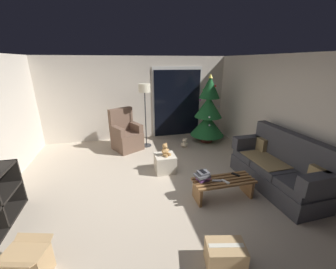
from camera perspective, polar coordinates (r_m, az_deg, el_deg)
The scene contains 20 objects.
ground_plane at distance 4.19m, azimuth -3.17°, elevation -14.66°, with size 7.00×7.00×0.00m, color #B2A38E.
wall_back at distance 6.59m, azimuth -8.35°, elevation 9.71°, with size 5.72×0.12×2.50m, color beige.
wall_right at distance 4.98m, azimuth 30.95°, elevation 3.95°, with size 0.12×6.00×2.50m, color beige.
patio_door_frame at distance 6.78m, azimuth 2.50°, elevation 8.87°, with size 1.60×0.02×2.20m, color silver.
patio_door_glass at distance 6.77m, azimuth 2.54°, elevation 8.43°, with size 1.50×0.02×2.10m, color black.
couch at distance 4.58m, azimuth 28.15°, elevation -8.19°, with size 0.83×1.96×1.08m.
coffee_table at distance 3.96m, azimuth 14.91°, elevation -13.35°, with size 1.10×0.40×0.37m.
remote_black at distance 4.09m, azimuth 18.08°, elevation -10.41°, with size 0.04×0.16×0.02m, color black.
remote_white at distance 3.82m, azimuth 15.48°, elevation -12.34°, with size 0.04×0.16×0.02m, color silver.
remote_silver at distance 3.81m, azimuth 13.20°, elevation -12.26°, with size 0.04×0.16×0.02m, color #ADADB2.
book_stack at distance 3.76m, azimuth 9.49°, elevation -11.14°, with size 0.29×0.25×0.16m.
cell_phone at distance 3.72m, azimuth 9.57°, elevation -9.95°, with size 0.07×0.14×0.01m, color black.
christmas_tree at distance 6.29m, azimuth 10.98°, elevation 5.79°, with size 1.01×1.01×2.02m.
armchair at distance 5.90m, azimuth -11.48°, elevation -0.17°, with size 0.92×0.93×1.13m.
floor_lamp at distance 5.74m, azimuth -6.42°, elevation 10.93°, with size 0.32×0.32×1.78m.
ottoman at distance 4.70m, azimuth -0.83°, elevation -7.83°, with size 0.44×0.44×0.39m, color beige.
teddy_bear_honey at distance 4.55m, azimuth -0.75°, elevation -4.36°, with size 0.21×0.22×0.29m.
teddy_bear_cream_by_tree at distance 5.97m, azimuth 4.58°, elevation -2.49°, with size 0.20×0.20×0.29m.
cardboard_box_open_near_shelf at distance 3.21m, azimuth -34.13°, elevation -27.19°, with size 0.54×0.54×0.40m.
cardboard_box_taped_mid_floor at distance 2.96m, azimuth 15.42°, elevation -29.32°, with size 0.51×0.40×0.31m.
Camera 1 is at (-0.60, -3.41, 2.35)m, focal length 22.20 mm.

